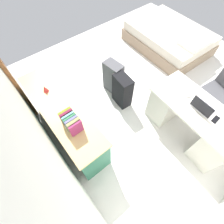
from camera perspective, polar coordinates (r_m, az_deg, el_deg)
ground_plane at (r=3.58m, az=14.52°, el=6.49°), size 5.43×5.43×0.00m
wall_back at (r=1.73m, az=-28.70°, el=-0.89°), size 4.05×0.10×2.79m
desk at (r=2.94m, az=25.48°, el=-2.74°), size 1.48×0.74×0.73m
office_chair at (r=3.45m, az=32.58°, el=5.34°), size 0.52×0.52×0.94m
credenza at (r=2.73m, az=-15.73°, el=-3.03°), size 1.80×0.48×0.79m
bed at (r=4.64m, az=18.97°, el=22.90°), size 1.96×1.48×0.58m
suitcase_black at (r=3.08m, az=3.55°, el=7.29°), size 0.38×0.25×0.65m
suitcase_spare_grey at (r=3.28m, az=0.39°, el=11.75°), size 0.38×0.26×0.67m
laptop at (r=2.64m, az=28.80°, el=1.48°), size 0.32×0.24×0.21m
computer_mouse at (r=2.74m, az=25.05°, el=5.21°), size 0.07×0.10×0.03m
cell_phone_near_laptop at (r=2.67m, az=32.10°, el=-2.19°), size 0.07×0.14×0.01m
book_row at (r=2.11m, az=-13.93°, el=-3.24°), size 0.27×0.17×0.24m
figurine_small at (r=2.61m, az=-22.07°, el=7.41°), size 0.08×0.08×0.11m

